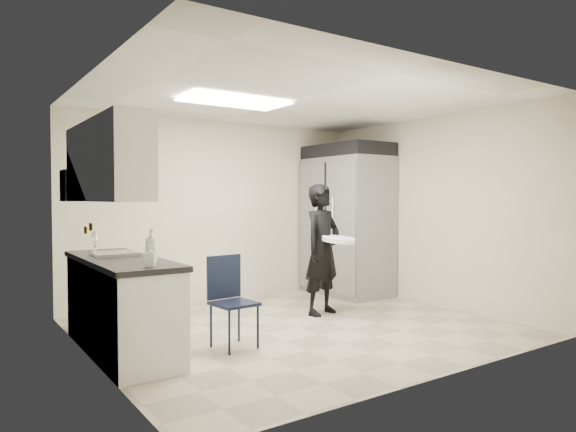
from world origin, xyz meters
TOP-DOWN VIEW (x-y plane):
  - floor at (0.00, 0.00)m, footprint 4.50×4.50m
  - ceiling at (0.00, 0.00)m, footprint 4.50×4.50m
  - back_wall at (0.00, 2.00)m, footprint 4.50×0.00m
  - left_wall at (-2.25, 0.00)m, footprint 0.00×4.00m
  - right_wall at (2.25, 0.00)m, footprint 0.00×4.00m
  - ceiling_panel at (-0.60, 0.40)m, footprint 1.20×0.60m
  - lower_counter at (-1.95, 0.20)m, footprint 0.60×1.90m
  - countertop at (-1.95, 0.20)m, footprint 0.64×1.95m
  - sink at (-1.93, 0.45)m, footprint 0.42×0.40m
  - faucet at (-2.13, 0.45)m, footprint 0.02×0.02m
  - upper_cabinets at (-2.08, 0.20)m, footprint 0.35×1.80m
  - towel_dispenser at (-2.14, 1.35)m, footprint 0.22×0.30m
  - notice_sticker_left at (-2.24, 0.10)m, footprint 0.00×0.12m
  - notice_sticker_right at (-2.24, 0.30)m, footprint 0.00×0.12m
  - commercial_fridge at (1.83, 1.27)m, footprint 0.80×1.35m
  - fridge_compressor at (1.83, 1.27)m, footprint 0.80×1.35m
  - folding_chair at (-0.99, -0.30)m, footprint 0.43×0.43m
  - man_tuxedo at (0.65, 0.39)m, footprint 0.69×0.55m
  - bucket_lid at (0.71, 0.14)m, footprint 0.50×0.50m
  - soap_bottle_a at (-1.83, -0.32)m, footprint 0.12×0.12m
  - soap_bottle_b at (-1.93, -0.57)m, footprint 0.11×0.11m

SIDE VIEW (x-z plane):
  - floor at x=0.00m, z-range 0.00..0.00m
  - lower_counter at x=-1.95m, z-range 0.00..0.86m
  - folding_chair at x=-0.99m, z-range 0.00..0.88m
  - man_tuxedo at x=0.65m, z-range 0.00..1.66m
  - sink at x=-1.93m, z-range 0.80..0.94m
  - countertop at x=-1.95m, z-range 0.86..0.91m
  - bucket_lid at x=0.71m, z-range 0.94..0.99m
  - soap_bottle_b at x=-1.93m, z-range 0.91..1.09m
  - faucet at x=-2.13m, z-range 0.90..1.14m
  - commercial_fridge at x=1.83m, z-range 0.00..2.10m
  - soap_bottle_a at x=-1.83m, z-range 0.91..1.20m
  - notice_sticker_right at x=-2.24m, z-range 1.15..1.21m
  - notice_sticker_left at x=-2.24m, z-range 1.19..1.25m
  - back_wall at x=0.00m, z-range -0.95..3.55m
  - left_wall at x=-2.25m, z-range -0.70..3.30m
  - right_wall at x=2.25m, z-range -0.70..3.30m
  - towel_dispenser at x=-2.14m, z-range 1.45..1.80m
  - upper_cabinets at x=-2.08m, z-range 1.45..2.20m
  - fridge_compressor at x=1.83m, z-range 2.10..2.30m
  - ceiling_panel at x=-0.60m, z-range 2.56..2.58m
  - ceiling at x=0.00m, z-range 2.60..2.60m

